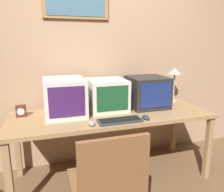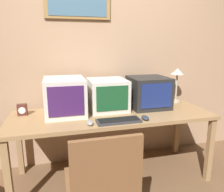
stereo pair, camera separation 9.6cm
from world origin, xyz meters
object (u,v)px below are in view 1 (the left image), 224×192
Objects in this scene: keyboard_main at (120,121)px; desk_clock at (21,111)px; monitor_left at (65,97)px; monitor_center at (107,95)px; monitor_right at (147,92)px; mouse_near_keyboard at (146,117)px; desk_lamp at (175,75)px; mouse_far_corner at (92,123)px.

keyboard_main is 3.53× the size of desk_clock.
monitor_left is 1.13× the size of monitor_center.
mouse_near_keyboard is at bearing -117.11° from monitor_right.
keyboard_main is 3.69× the size of mouse_near_keyboard.
mouse_near_keyboard is at bearing -27.43° from monitor_left.
desk_lamp reaches higher than keyboard_main.
keyboard_main is at bearing -26.30° from desk_clock.
monitor_left reaches higher than monitor_right.
monitor_right is at bearing 62.89° from mouse_near_keyboard.
monitor_left is at bearing 152.57° from mouse_near_keyboard.
desk_clock is at bearing 178.90° from monitor_center.
monitor_left is 1.17× the size of keyboard_main.
monitor_right is at bearing 1.23° from monitor_left.
mouse_far_corner is 0.91× the size of desk_clock.
mouse_far_corner is at bearing -179.91° from mouse_near_keyboard.
monitor_left is 0.45m from mouse_far_corner.
keyboard_main is (-0.46, -0.39, -0.16)m from monitor_right.
monitor_right reaches higher than keyboard_main.
monitor_center reaches higher than keyboard_main.
mouse_near_keyboard is (-0.20, -0.39, -0.15)m from monitor_right.
monitor_center is 0.90m from desk_lamp.
desk_lamp is (1.34, 0.14, 0.15)m from monitor_left.
desk_clock is (-0.87, 0.02, -0.11)m from monitor_center.
keyboard_main is 1.07m from desk_lamp.
monitor_left is 0.44m from desk_clock.
mouse_far_corner is (-0.26, -0.00, 0.01)m from keyboard_main.
monitor_center is 0.88m from desk_clock.
monitor_center is 3.63× the size of desk_clock.
desk_lamp is (0.88, 0.09, 0.17)m from monitor_center.
mouse_far_corner is at bearing -35.55° from desk_clock.
monitor_center is at bearing 90.40° from keyboard_main.
monitor_right reaches higher than desk_clock.
mouse_far_corner is (-0.72, -0.39, -0.15)m from monitor_right.
monitor_left is 0.82m from mouse_near_keyboard.
mouse_near_keyboard is 0.96× the size of desk_clock.
monitor_left is 4.11× the size of desk_clock.
mouse_near_keyboard is at bearing -20.98° from desk_clock.
monitor_center is at bearing -1.10° from desk_clock.
monitor_center is 1.03× the size of keyboard_main.
mouse_far_corner reaches higher than keyboard_main.
monitor_left is at bearing 141.04° from keyboard_main.
monitor_right is 1.03× the size of keyboard_main.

